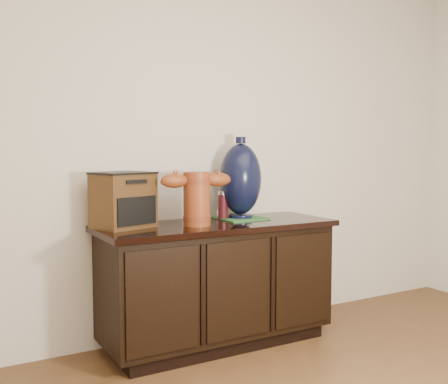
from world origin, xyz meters
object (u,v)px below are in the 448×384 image
tv_radio (123,200)px  sideboard (217,282)px  lamp_base (241,179)px  terracotta_vessel (197,195)px  spray_can (223,205)px

tv_radio → sideboard: bearing=-27.1°
tv_radio → lamp_base: size_ratio=0.73×
sideboard → terracotta_vessel: bearing=-164.1°
terracotta_vessel → lamp_base: size_ratio=0.86×
terracotta_vessel → spray_can: terracotta_vessel is taller
sideboard → spray_can: 0.49m
terracotta_vessel → spray_can: (0.27, 0.16, -0.09)m
tv_radio → spray_can: tv_radio is taller
sideboard → terracotta_vessel: size_ratio=3.30×
terracotta_vessel → spray_can: 0.33m
sideboard → tv_radio: tv_radio is taller
sideboard → spray_can: spray_can is taller
tv_radio → lamp_base: lamp_base is taller
spray_can → sideboard: bearing=-132.2°
sideboard → spray_can: (0.11, 0.12, 0.46)m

